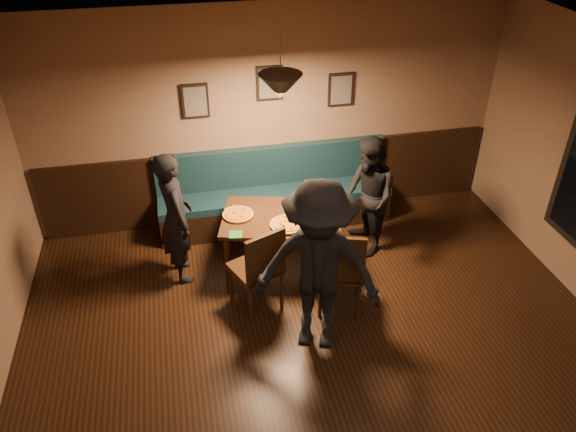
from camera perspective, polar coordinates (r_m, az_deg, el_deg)
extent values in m
plane|color=black|center=(5.20, 6.04, -20.39)|extent=(7.00, 7.00, 0.00)
plane|color=silver|center=(3.39, 8.81, 8.99)|extent=(7.00, 7.00, 0.00)
plane|color=#8C704F|center=(7.05, -1.89, 10.11)|extent=(6.00, 0.00, 6.00)
cube|color=black|center=(7.42, -1.72, 3.62)|extent=(5.88, 0.06, 1.00)
cube|color=black|center=(6.82, -9.50, 11.57)|extent=(0.32, 0.04, 0.42)
cube|color=black|center=(6.86, -1.91, 13.47)|extent=(0.32, 0.04, 0.42)
cube|color=black|center=(7.11, 5.44, 12.80)|extent=(0.32, 0.04, 0.42)
cone|color=black|center=(5.59, -0.78, 13.18)|extent=(0.44, 0.44, 0.25)
cube|color=black|center=(6.49, -0.65, -2.72)|extent=(1.51, 1.17, 0.71)
imported|color=black|center=(6.25, -11.45, -0.17)|extent=(0.48, 0.64, 1.58)
imported|color=black|center=(6.65, 8.23, 1.92)|extent=(0.62, 0.76, 1.49)
imported|color=black|center=(5.20, 3.11, -5.43)|extent=(1.36, 1.07, 1.84)
cylinder|color=#C36424|center=(6.32, -5.15, 0.17)|extent=(0.42, 0.42, 0.04)
cylinder|color=gold|center=(6.12, -0.09, -0.88)|extent=(0.44, 0.44, 0.04)
cylinder|color=gold|center=(6.45, 3.20, 1.06)|extent=(0.44, 0.44, 0.04)
cylinder|color=black|center=(6.16, 5.22, -0.22)|extent=(0.07, 0.07, 0.14)
cylinder|color=#981205|center=(6.30, 3.93, 0.52)|extent=(0.03, 0.03, 0.11)
cube|color=#207A3C|center=(6.44, -5.72, 0.65)|extent=(0.19, 0.19, 0.01)
cube|color=#1C6B20|center=(6.02, -5.40, -1.90)|extent=(0.16, 0.16, 0.01)
cube|color=silver|center=(5.97, -0.56, -2.07)|extent=(0.19, 0.03, 0.00)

